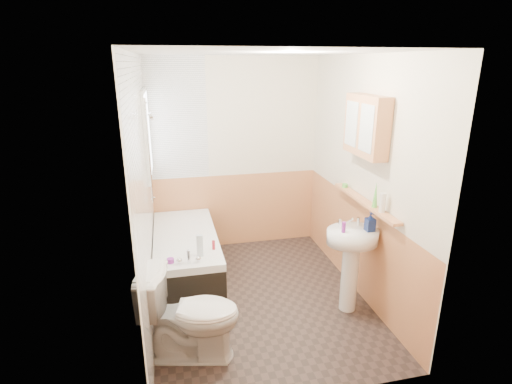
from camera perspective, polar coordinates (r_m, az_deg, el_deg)
The scene contains 26 objects.
floor at distance 4.46m, azimuth 0.44°, elevation -14.79°, with size 2.80×2.80×0.00m, color black.
ceiling at distance 3.75m, azimuth 0.54°, elevation 19.28°, with size 2.80×2.80×0.00m, color white.
wall_back at distance 5.26m, azimuth -3.04°, elevation 5.17°, with size 2.20×0.02×2.50m, color beige.
wall_front at distance 2.67m, azimuth 7.49°, elevation -8.07°, with size 2.20×0.02×2.50m, color beige.
wall_left at distance 3.84m, azimuth -15.86°, elevation -0.38°, with size 0.02×2.80×2.50m, color beige.
wall_right at distance 4.31m, azimuth 15.01°, elevation 1.67°, with size 0.02×2.80×2.50m, color beige.
wainscot_right at distance 4.56m, azimuth 14.01°, elevation -7.43°, with size 0.01×2.80×1.00m, color tan.
wainscot_front at distance 3.09m, azimuth 6.75°, elevation -20.51°, with size 2.20×0.01×1.00m, color tan.
wainscot_back at distance 5.46m, azimuth -2.87°, elevation -2.58°, with size 2.20×0.01×1.00m, color tan.
tile_cladding_left at distance 3.84m, azimuth -15.53°, elevation -0.36°, with size 0.01×2.80×2.50m, color white.
tile_return_back at distance 5.08m, azimuth -11.30°, elevation 10.13°, with size 0.75×0.01×1.50m, color white.
window at distance 4.67m, azimuth -15.21°, elevation 7.93°, with size 0.03×0.79×0.99m.
bathtub at distance 4.73m, azimuth -9.93°, elevation -9.00°, with size 0.70×1.59×0.70m.
shower_riser at distance 4.33m, azimuth -14.97°, elevation 6.80°, with size 0.10×0.07×1.12m.
toilet at distance 3.54m, azimuth -9.26°, elevation -16.90°, with size 0.46×0.82×0.81m, color white.
sink at distance 4.08m, azimuth 13.45°, elevation -8.52°, with size 0.51×0.41×0.99m.
pine_shelf at distance 4.16m, azimuth 15.22°, elevation -1.37°, with size 0.10×1.24×0.03m, color tan.
medicine_cabinet at distance 4.01m, azimuth 15.45°, elevation 9.11°, with size 0.16×0.64×0.58m.
foam_can at distance 3.85m, azimuth 17.63°, elevation -1.46°, with size 0.06×0.06×0.18m, color silver.
green_bottle at distance 3.95m, azimuth 16.71°, elevation -0.36°, with size 0.05×0.05×0.25m, color #59C647.
black_jar at distance 4.54m, azimuth 12.60°, elevation 0.93°, with size 0.06×0.06×0.04m, color #59C647.
soap_bottle at distance 3.99m, azimuth 15.95°, elevation -4.77°, with size 0.08×0.19×0.09m, color navy.
clear_bottle at distance 3.89m, azimuth 12.42°, elevation -4.93°, with size 0.04×0.04×0.10m, color purple.
blue_gel at distance 4.06m, azimuth -8.02°, elevation -7.59°, with size 0.06×0.04×0.23m, color silver.
cream_jar at distance 4.02m, azimuth -12.13°, elevation -9.56°, with size 0.07×0.07×0.04m, color purple.
orange_bottle at distance 4.21m, azimuth -6.09°, elevation -7.55°, with size 0.03×0.03×0.10m, color maroon.
Camera 1 is at (-0.86, -3.65, 2.41)m, focal length 28.00 mm.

